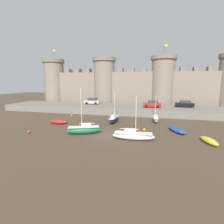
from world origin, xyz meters
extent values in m
plane|color=#4C3D2D|center=(0.00, 0.00, 0.00)|extent=(160.00, 160.00, 0.00)
cube|color=slate|center=(0.00, 18.97, 0.76)|extent=(62.54, 10.00, 1.51)
cube|color=gray|center=(0.00, 28.16, 5.07)|extent=(50.54, 2.80, 10.14)
cylinder|color=gray|center=(-25.27, 28.16, 6.65)|extent=(6.17, 6.17, 13.29)
cylinder|color=#796B5D|center=(-25.27, 28.16, 13.79)|extent=(6.91, 6.91, 1.00)
cylinder|color=#4C4742|center=(-25.27, 28.16, 15.79)|extent=(0.10, 0.10, 3.00)
cube|color=yellow|center=(-24.82, 28.16, 16.99)|extent=(0.80, 0.04, 0.50)
cylinder|color=gray|center=(-8.42, 28.16, 6.65)|extent=(6.17, 6.17, 13.29)
cylinder|color=#796B5D|center=(-8.42, 28.16, 13.79)|extent=(6.91, 6.91, 1.00)
cylinder|color=gray|center=(8.42, 28.16, 6.65)|extent=(6.17, 6.17, 13.29)
cylinder|color=#796B5D|center=(8.42, 28.16, 13.79)|extent=(6.91, 6.91, 1.00)
cylinder|color=#4C4742|center=(8.42, 28.16, 15.79)|extent=(0.10, 0.10, 3.00)
cube|color=yellow|center=(8.87, 28.16, 16.99)|extent=(0.80, 0.04, 0.50)
cube|color=gray|center=(-19.93, 28.16, 10.69)|extent=(1.10, 2.52, 1.10)
cube|color=gray|center=(-16.61, 28.16, 10.69)|extent=(1.10, 2.52, 1.10)
cube|color=gray|center=(-13.28, 28.16, 10.69)|extent=(1.10, 2.52, 1.10)
cube|color=gray|center=(-3.32, 28.16, 10.69)|extent=(1.10, 2.52, 1.10)
cube|color=gray|center=(0.00, 28.16, 10.69)|extent=(1.10, 2.52, 1.10)
cube|color=gray|center=(3.32, 28.16, 10.69)|extent=(1.10, 2.52, 1.10)
cube|color=gray|center=(13.28, 28.16, 10.69)|extent=(1.10, 2.52, 1.10)
cube|color=gray|center=(16.61, 28.16, 10.69)|extent=(1.10, 2.52, 1.10)
cube|color=gray|center=(19.93, 28.16, 10.69)|extent=(1.10, 2.52, 1.10)
ellipsoid|color=red|center=(-10.14, 4.51, 0.38)|extent=(3.33, 1.43, 0.77)
ellipsoid|color=#F23939|center=(-10.14, 4.51, 0.44)|extent=(2.73, 1.12, 0.42)
cube|color=beige|center=(-10.39, 4.51, 0.48)|extent=(0.24, 1.12, 0.06)
cube|color=beige|center=(-8.86, 4.56, 0.46)|extent=(0.31, 0.73, 0.08)
ellipsoid|color=#141E3D|center=(-0.66, 7.95, 0.51)|extent=(1.36, 4.64, 1.02)
cube|color=silver|center=(-0.66, 7.95, 0.98)|extent=(1.16, 4.09, 0.08)
cube|color=silver|center=(-0.68, 7.60, 1.24)|extent=(0.77, 1.33, 0.44)
cylinder|color=silver|center=(-0.64, 8.17, 3.38)|extent=(0.10, 0.10, 4.72)
cylinder|color=silver|center=(-0.69, 7.49, 1.47)|extent=(0.21, 2.06, 0.08)
ellipsoid|color=#234793|center=(10.00, 4.18, 0.35)|extent=(2.97, 4.20, 0.70)
ellipsoid|color=blue|center=(10.00, 4.18, 0.41)|extent=(2.38, 3.42, 0.38)
cube|color=beige|center=(9.88, 4.45, 0.45)|extent=(1.16, 0.69, 0.06)
cube|color=beige|center=(10.67, 2.77, 0.43)|extent=(0.82, 0.58, 0.08)
ellipsoid|color=#1E6B47|center=(-3.33, -0.04, 0.55)|extent=(5.12, 3.21, 1.09)
cube|color=silver|center=(-3.33, -0.04, 1.05)|extent=(4.49, 2.79, 0.08)
cube|color=silver|center=(-2.98, 0.11, 1.31)|extent=(1.63, 1.37, 0.44)
cylinder|color=silver|center=(-3.56, -0.13, 3.85)|extent=(0.10, 0.10, 5.51)
cylinder|color=silver|center=(-2.87, 0.16, 1.54)|extent=(2.09, 0.95, 0.08)
ellipsoid|color=silver|center=(4.02, -0.90, 0.48)|extent=(5.59, 1.75, 0.96)
cube|color=silver|center=(4.02, -0.90, 0.92)|extent=(4.91, 1.50, 0.08)
cube|color=silver|center=(3.61, -0.92, 1.18)|extent=(1.59, 1.05, 0.44)
cylinder|color=silver|center=(4.30, -0.88, 3.40)|extent=(0.10, 0.10, 4.88)
cylinder|color=silver|center=(3.47, -0.92, 1.41)|extent=(2.49, 0.19, 0.08)
ellipsoid|color=gray|center=(6.78, 10.30, 0.47)|extent=(1.40, 4.09, 0.93)
cube|color=silver|center=(6.78, 10.30, 0.89)|extent=(1.20, 3.59, 0.08)
cube|color=silver|center=(6.82, 10.00, 1.15)|extent=(0.72, 1.19, 0.44)
cylinder|color=silver|center=(6.75, 10.50, 2.99)|extent=(0.10, 0.10, 4.11)
cylinder|color=silver|center=(6.83, 9.90, 1.38)|extent=(0.30, 1.80, 0.08)
ellipsoid|color=yellow|center=(13.28, -0.11, 0.36)|extent=(2.02, 3.27, 0.72)
ellipsoid|color=#F2F246|center=(13.28, -0.11, 0.42)|extent=(1.62, 2.67, 0.39)
cube|color=beige|center=(13.36, -0.33, 0.46)|extent=(0.88, 0.48, 0.06)
cube|color=beige|center=(12.86, 1.03, 0.44)|extent=(0.62, 0.45, 0.08)
sphere|color=orange|center=(5.16, 3.50, 0.21)|extent=(0.42, 0.42, 0.42)
sphere|color=orange|center=(-10.85, 11.09, 0.19)|extent=(0.39, 0.39, 0.39)
sphere|color=#E04C1E|center=(-11.38, -1.67, 0.20)|extent=(0.40, 0.40, 0.40)
cube|color=black|center=(13.38, 20.93, 2.11)|extent=(4.15, 1.83, 0.80)
cube|color=#2D3842|center=(13.53, 20.93, 2.81)|extent=(2.30, 1.57, 0.64)
cylinder|color=black|center=(12.14, 20.04, 1.83)|extent=(0.65, 0.20, 0.64)
cylinder|color=black|center=(12.08, 21.74, 1.83)|extent=(0.65, 0.20, 0.64)
cylinder|color=black|center=(14.68, 20.12, 1.83)|extent=(0.65, 0.20, 0.64)
cylinder|color=black|center=(14.62, 21.82, 1.83)|extent=(0.65, 0.20, 0.64)
cube|color=red|center=(5.95, 18.64, 2.11)|extent=(4.15, 1.83, 0.80)
cube|color=#2D3842|center=(6.10, 18.64, 2.81)|extent=(2.30, 1.57, 0.64)
cylinder|color=black|center=(4.71, 17.75, 1.83)|extent=(0.65, 0.20, 0.64)
cylinder|color=black|center=(4.65, 19.44, 1.83)|extent=(0.65, 0.20, 0.64)
cylinder|color=black|center=(7.25, 17.83, 1.83)|extent=(0.65, 0.20, 0.64)
cylinder|color=black|center=(7.19, 19.53, 1.83)|extent=(0.65, 0.20, 0.64)
cube|color=#B2B5B7|center=(-9.78, 20.94, 2.11)|extent=(4.15, 1.83, 0.80)
cube|color=#2D3842|center=(-9.63, 20.95, 2.81)|extent=(2.30, 1.57, 0.64)
cylinder|color=black|center=(-11.03, 20.05, 1.83)|extent=(0.65, 0.20, 0.64)
cylinder|color=black|center=(-11.08, 21.75, 1.83)|extent=(0.65, 0.20, 0.64)
cylinder|color=black|center=(-8.48, 20.14, 1.83)|extent=(0.65, 0.20, 0.64)
cylinder|color=black|center=(-8.54, 21.84, 1.83)|extent=(0.65, 0.20, 0.64)
camera|label=1|loc=(6.59, -22.89, 7.61)|focal=28.00mm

